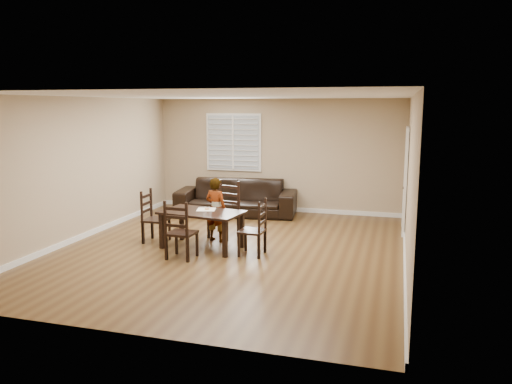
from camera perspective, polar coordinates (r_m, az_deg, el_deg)
ground at (r=8.99m, az=-2.91°, el=-6.55°), size 7.00×7.00×0.00m
room at (r=8.81m, az=-2.41°, el=5.09°), size 6.04×7.04×2.72m
dining_table at (r=8.96m, az=-6.22°, el=-2.77°), size 1.55×1.02×0.68m
chair_near at (r=9.78m, az=-3.29°, el=-2.19°), size 0.60×0.58×1.10m
chair_far at (r=8.35m, az=-8.89°, el=-4.71°), size 0.47×0.44×1.00m
chair_left at (r=9.59m, az=-11.99°, el=-2.95°), size 0.43×0.46×0.99m
chair_right at (r=8.51m, az=0.30°, el=-4.40°), size 0.42×0.45×0.97m
child at (r=9.40m, az=-4.59°, el=-2.01°), size 0.50×0.39×1.22m
napkin at (r=9.08m, az=-5.71°, el=-1.99°), size 0.40×0.40×0.00m
donut at (r=9.07m, az=-5.61°, el=-1.88°), size 0.09×0.09×0.03m
sofa at (r=11.74m, az=-2.27°, el=-0.61°), size 2.89×1.41×0.81m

